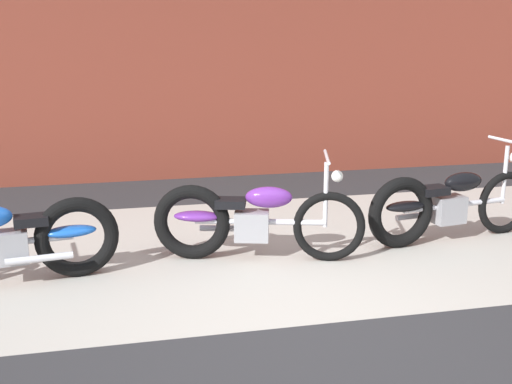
{
  "coord_description": "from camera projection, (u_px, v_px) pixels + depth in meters",
  "views": [
    {
      "loc": [
        -1.4,
        -4.17,
        2.17
      ],
      "look_at": [
        -0.23,
        1.14,
        0.75
      ],
      "focal_mm": 44.75,
      "sensor_mm": 36.0,
      "label": 1
    }
  ],
  "objects": [
    {
      "name": "motorcycle_black",
      "position": [
        442.0,
        205.0,
        6.52
      ],
      "size": [
        2.0,
        0.59,
        1.03
      ],
      "rotation": [
        0.0,
        0.0,
        0.14
      ],
      "color": "black",
      "rests_on": "ground"
    },
    {
      "name": "motorcycle_purple",
      "position": [
        244.0,
        220.0,
        6.02
      ],
      "size": [
        1.96,
        0.77,
        1.03
      ],
      "rotation": [
        0.0,
        0.0,
        -0.27
      ],
      "color": "black",
      "rests_on": "ground"
    },
    {
      "name": "motorcycle_blue",
      "position": [
        17.0,
        240.0,
        5.44
      ],
      "size": [
        2.0,
        0.58,
        1.03
      ],
      "rotation": [
        0.0,
        0.0,
        3.27
      ],
      "color": "black",
      "rests_on": "ground"
    },
    {
      "name": "sidewalk_slab",
      "position": [
        265.0,
        248.0,
        6.43
      ],
      "size": [
        36.0,
        3.5,
        0.01
      ],
      "primitive_type": "cube",
      "color": "#B2ADA3",
      "rests_on": "ground"
    },
    {
      "name": "ground_plane",
      "position": [
        318.0,
        324.0,
        4.78
      ],
      "size": [
        80.0,
        80.0,
        0.0
      ],
      "primitive_type": "plane",
      "color": "#2D2D30"
    }
  ]
}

